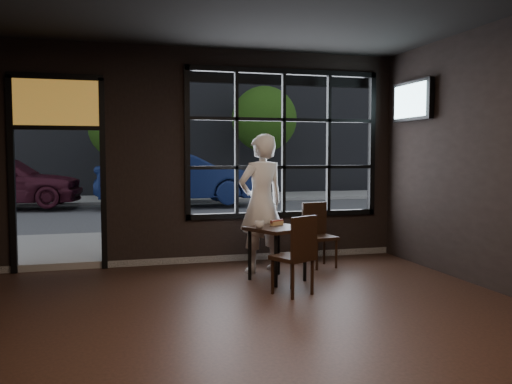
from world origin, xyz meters
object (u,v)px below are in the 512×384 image
object	(u,v)px
cafe_table	(277,254)
chair_near	(292,255)
man	(261,203)
navy_car	(177,178)

from	to	relation	value
cafe_table	chair_near	distance (m)	0.72
man	navy_car	bearing A→B (deg)	-105.51
chair_near	cafe_table	bearing A→B (deg)	-120.14
cafe_table	man	distance (m)	0.84
chair_near	man	xyz separation A→B (m)	(-0.01, 1.29, 0.49)
navy_car	cafe_table	bearing A→B (deg)	179.17
chair_near	man	size ratio (longest dim) A/B	0.49
cafe_table	navy_car	xyz separation A→B (m)	(-0.03, 10.08, 0.57)
chair_near	man	bearing A→B (deg)	-116.56
man	chair_near	bearing A→B (deg)	74.96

